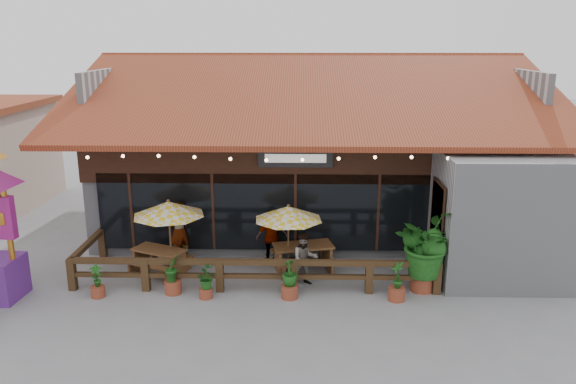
{
  "coord_description": "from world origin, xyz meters",
  "views": [
    {
      "loc": [
        -0.33,
        -14.35,
        6.58
      ],
      "look_at": [
        -0.71,
        1.5,
        2.24
      ],
      "focal_mm": 35.0,
      "sensor_mm": 36.0,
      "label": 1
    }
  ],
  "objects_px": {
    "umbrella_right": "(288,213)",
    "tropical_plant": "(424,245)",
    "umbrella_left": "(169,209)",
    "picnic_table_left": "(159,257)",
    "picnic_table_right": "(303,253)"
  },
  "relations": [
    {
      "from": "umbrella_right",
      "to": "tropical_plant",
      "type": "xyz_separation_m",
      "value": [
        3.63,
        -1.04,
        -0.52
      ]
    },
    {
      "from": "umbrella_left",
      "to": "picnic_table_left",
      "type": "relative_size",
      "value": 1.21
    },
    {
      "from": "picnic_table_right",
      "to": "umbrella_left",
      "type": "bearing_deg",
      "value": -177.55
    },
    {
      "from": "umbrella_left",
      "to": "tropical_plant",
      "type": "bearing_deg",
      "value": -8.67
    },
    {
      "from": "umbrella_left",
      "to": "picnic_table_left",
      "type": "height_order",
      "value": "umbrella_left"
    },
    {
      "from": "umbrella_right",
      "to": "picnic_table_left",
      "type": "relative_size",
      "value": 1.29
    },
    {
      "from": "tropical_plant",
      "to": "picnic_table_right",
      "type": "bearing_deg",
      "value": 158.91
    },
    {
      "from": "picnic_table_right",
      "to": "tropical_plant",
      "type": "bearing_deg",
      "value": -21.09
    },
    {
      "from": "umbrella_right",
      "to": "tropical_plant",
      "type": "relative_size",
      "value": 1.08
    },
    {
      "from": "umbrella_right",
      "to": "picnic_table_right",
      "type": "distance_m",
      "value": 1.36
    },
    {
      "from": "umbrella_left",
      "to": "umbrella_right",
      "type": "height_order",
      "value": "umbrella_left"
    },
    {
      "from": "umbrella_left",
      "to": "picnic_table_left",
      "type": "xyz_separation_m",
      "value": [
        -0.33,
        -0.07,
        -1.44
      ]
    },
    {
      "from": "picnic_table_right",
      "to": "tropical_plant",
      "type": "height_order",
      "value": "tropical_plant"
    },
    {
      "from": "umbrella_right",
      "to": "picnic_table_right",
      "type": "relative_size",
      "value": 1.25
    },
    {
      "from": "picnic_table_right",
      "to": "tropical_plant",
      "type": "distance_m",
      "value": 3.52
    }
  ]
}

